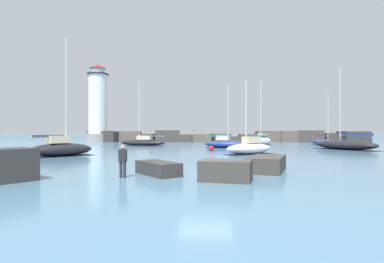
# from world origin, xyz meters

# --- Properties ---
(ground_plane) EXTENTS (600.00, 600.00, 0.00)m
(ground_plane) POSITION_xyz_m (0.00, 0.00, 0.00)
(ground_plane) COLOR teal
(open_sea_beyond) EXTENTS (400.00, 116.00, 0.01)m
(open_sea_beyond) POSITION_xyz_m (0.00, 110.38, 0.00)
(open_sea_beyond) COLOR teal
(open_sea_beyond) RESTS_ON ground
(breakwater_jetty) EXTENTS (58.98, 6.58, 2.52)m
(breakwater_jetty) POSITION_xyz_m (3.02, 50.33, 1.08)
(breakwater_jetty) COLOR #4C443D
(breakwater_jetty) RESTS_ON ground
(lighthouse) EXTENTS (5.38, 5.38, 17.03)m
(lighthouse) POSITION_xyz_m (-25.05, 49.66, 7.56)
(lighthouse) COLOR gray
(lighthouse) RESTS_ON ground
(foreground_rocks) EXTENTS (14.61, 7.54, 1.43)m
(foreground_rocks) POSITION_xyz_m (-1.73, 0.23, 0.50)
(foreground_rocks) COLOR #423D38
(foreground_rocks) RESTS_ON ground
(sailboat_moored_0) EXTENTS (5.52, 4.75, 7.14)m
(sailboat_moored_0) POSITION_xyz_m (3.85, 15.17, 0.64)
(sailboat_moored_0) COLOR white
(sailboat_moored_0) RESTS_ON ground
(sailboat_moored_1) EXTENTS (8.04, 3.79, 10.30)m
(sailboat_moored_1) POSITION_xyz_m (-10.84, 32.28, 0.59)
(sailboat_moored_1) COLOR black
(sailboat_moored_1) RESTS_ON ground
(sailboat_moored_2) EXTENTS (5.16, 5.87, 8.97)m
(sailboat_moored_2) POSITION_xyz_m (19.31, 37.94, 0.50)
(sailboat_moored_2) COLOR navy
(sailboat_moored_2) RESTS_ON ground
(sailboat_moored_3) EXTENTS (5.24, 5.60, 10.69)m
(sailboat_moored_3) POSITION_xyz_m (-13.15, 11.35, 0.70)
(sailboat_moored_3) COLOR black
(sailboat_moored_3) RESTS_ON ground
(sailboat_moored_4) EXTENTS (4.73, 5.38, 10.52)m
(sailboat_moored_4) POSITION_xyz_m (8.27, 35.62, 0.76)
(sailboat_moored_4) COLOR white
(sailboat_moored_4) RESTS_ON ground
(sailboat_moored_5) EXTENTS (6.48, 8.18, 10.08)m
(sailboat_moored_5) POSITION_xyz_m (16.30, 23.40, 0.62)
(sailboat_moored_5) COLOR black
(sailboat_moored_5) RESTS_ON ground
(sailboat_moored_6) EXTENTS (5.90, 3.24, 8.65)m
(sailboat_moored_6) POSITION_xyz_m (1.88, 26.55, 0.62)
(sailboat_moored_6) COLOR navy
(sailboat_moored_6) RESTS_ON ground
(mooring_buoy_orange_near) EXTENTS (0.56, 0.56, 0.76)m
(mooring_buoy_orange_near) POSITION_xyz_m (0.10, 20.43, 0.28)
(mooring_buoy_orange_near) COLOR red
(mooring_buoy_orange_near) RESTS_ON ground
(person_on_rocks) EXTENTS (0.36, 0.22, 1.54)m
(person_on_rocks) POSITION_xyz_m (-3.89, -0.48, 0.85)
(person_on_rocks) COLOR #282833
(person_on_rocks) RESTS_ON ground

